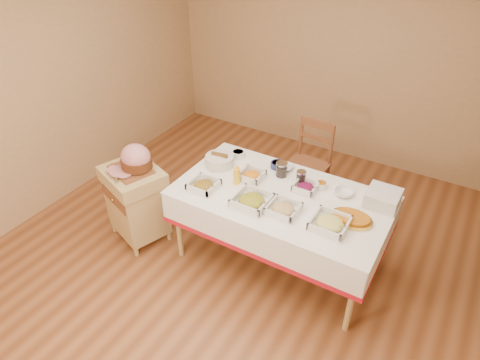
% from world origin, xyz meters
% --- Properties ---
extents(room_shell, '(5.00, 5.00, 5.00)m').
position_xyz_m(room_shell, '(0.00, 0.00, 1.30)').
color(room_shell, brown).
rests_on(room_shell, ground).
extents(dining_table, '(1.82, 1.02, 0.76)m').
position_xyz_m(dining_table, '(0.30, 0.30, 0.60)').
color(dining_table, tan).
rests_on(dining_table, ground).
extents(butcher_cart, '(0.67, 0.62, 0.78)m').
position_xyz_m(butcher_cart, '(-1.04, -0.10, 0.44)').
color(butcher_cart, tan).
rests_on(butcher_cart, ground).
extents(dining_chair, '(0.45, 0.43, 0.94)m').
position_xyz_m(dining_chair, '(0.14, 1.30, 0.48)').
color(dining_chair, brown).
rests_on(dining_chair, ground).
extents(ham_on_board, '(0.40, 0.38, 0.26)m').
position_xyz_m(ham_on_board, '(-1.00, -0.07, 0.89)').
color(ham_on_board, brown).
rests_on(ham_on_board, butcher_cart).
extents(serving_dish_a, '(0.24, 0.23, 0.10)m').
position_xyz_m(serving_dish_a, '(-0.33, 0.04, 0.79)').
color(serving_dish_a, silver).
rests_on(serving_dish_a, dining_table).
extents(serving_dish_b, '(0.29, 0.29, 0.12)m').
position_xyz_m(serving_dish_b, '(0.15, 0.05, 0.80)').
color(serving_dish_b, silver).
rests_on(serving_dish_b, dining_table).
extents(serving_dish_c, '(0.24, 0.24, 0.10)m').
position_xyz_m(serving_dish_c, '(0.41, 0.09, 0.79)').
color(serving_dish_c, silver).
rests_on(serving_dish_c, dining_table).
extents(serving_dish_d, '(0.28, 0.28, 0.10)m').
position_xyz_m(serving_dish_d, '(0.80, 0.11, 0.79)').
color(serving_dish_d, silver).
rests_on(serving_dish_d, dining_table).
extents(serving_dish_e, '(0.21, 0.20, 0.10)m').
position_xyz_m(serving_dish_e, '(-0.04, 0.38, 0.79)').
color(serving_dish_e, silver).
rests_on(serving_dish_e, dining_table).
extents(serving_dish_f, '(0.20, 0.19, 0.09)m').
position_xyz_m(serving_dish_f, '(0.44, 0.47, 0.79)').
color(serving_dish_f, silver).
rests_on(serving_dish_f, dining_table).
extents(small_bowl_left, '(0.13, 0.13, 0.06)m').
position_xyz_m(small_bowl_left, '(-0.34, 0.64, 0.79)').
color(small_bowl_left, silver).
rests_on(small_bowl_left, dining_table).
extents(small_bowl_mid, '(0.13, 0.13, 0.06)m').
position_xyz_m(small_bowl_mid, '(0.08, 0.67, 0.79)').
color(small_bowl_mid, navy).
rests_on(small_bowl_mid, dining_table).
extents(small_bowl_right, '(0.11, 0.11, 0.05)m').
position_xyz_m(small_bowl_right, '(0.55, 0.57, 0.79)').
color(small_bowl_right, silver).
rests_on(small_bowl_right, dining_table).
extents(bowl_white_imported, '(0.16, 0.16, 0.04)m').
position_xyz_m(bowl_white_imported, '(0.15, 0.68, 0.78)').
color(bowl_white_imported, silver).
rests_on(bowl_white_imported, dining_table).
extents(bowl_small_imported, '(0.19, 0.19, 0.05)m').
position_xyz_m(bowl_small_imported, '(0.76, 0.57, 0.79)').
color(bowl_small_imported, silver).
rests_on(bowl_small_imported, dining_table).
extents(preserve_jar_left, '(0.11, 0.11, 0.14)m').
position_xyz_m(preserve_jar_left, '(0.17, 0.56, 0.82)').
color(preserve_jar_left, silver).
rests_on(preserve_jar_left, dining_table).
extents(preserve_jar_right, '(0.09, 0.09, 0.11)m').
position_xyz_m(preserve_jar_right, '(0.36, 0.55, 0.81)').
color(preserve_jar_right, silver).
rests_on(preserve_jar_right, dining_table).
extents(mustard_bottle, '(0.06, 0.06, 0.19)m').
position_xyz_m(mustard_bottle, '(-0.12, 0.25, 0.85)').
color(mustard_bottle, gold).
rests_on(mustard_bottle, dining_table).
extents(bread_basket, '(0.27, 0.27, 0.12)m').
position_xyz_m(bread_basket, '(-0.41, 0.43, 0.81)').
color(bread_basket, silver).
rests_on(bread_basket, dining_table).
extents(plate_stack, '(0.26, 0.26, 0.13)m').
position_xyz_m(plate_stack, '(1.07, 0.60, 0.82)').
color(plate_stack, silver).
rests_on(plate_stack, dining_table).
extents(brass_platter, '(0.33, 0.24, 0.04)m').
position_xyz_m(brass_platter, '(0.92, 0.28, 0.78)').
color(brass_platter, gold).
rests_on(brass_platter, dining_table).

